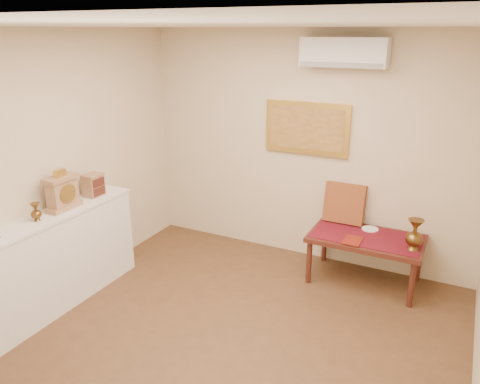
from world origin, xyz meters
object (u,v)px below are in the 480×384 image
Objects in this scene: mantel_clock at (62,192)px; low_table at (366,242)px; brass_urn_tall at (415,231)px; wooden_chest at (93,185)px; display_ledge at (53,262)px.

mantel_clock is 3.21m from low_table.
brass_urn_tall is 1.63× the size of wooden_chest.
low_table is at bearing 166.46° from brass_urn_tall.
wooden_chest reaches higher than low_table.
display_ledge is 0.70m from mantel_clock.
brass_urn_tall reaches higher than low_table.
brass_urn_tall is 0.97× the size of mantel_clock.
wooden_chest is at bearing -155.54° from low_table.
display_ledge is 1.68× the size of low_table.
display_ledge is at bearing -144.90° from low_table.
wooden_chest is at bearing 90.39° from display_ledge.
low_table is (-0.49, 0.12, -0.27)m from brass_urn_tall.
mantel_clock is at bearing -154.10° from brass_urn_tall.
wooden_chest is 0.20× the size of low_table.
mantel_clock reaches higher than display_ledge.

